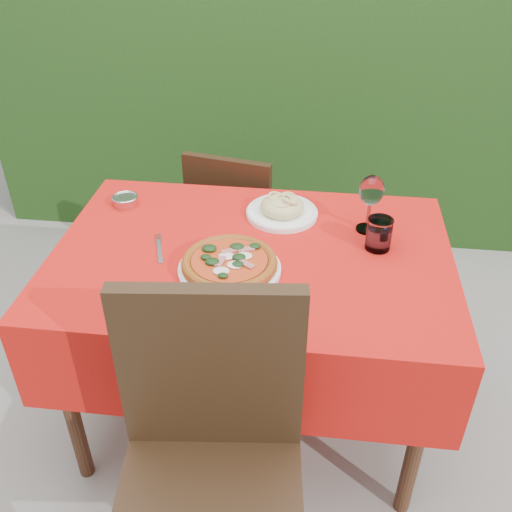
# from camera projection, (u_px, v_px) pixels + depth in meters

# --- Properties ---
(ground) EXTENTS (60.00, 60.00, 0.00)m
(ground) POSITION_uv_depth(u_px,v_px,m) (253.00, 410.00, 2.22)
(ground) COLOR slate
(ground) RESTS_ON ground
(hedge) EXTENTS (3.20, 0.55, 1.78)m
(hedge) POSITION_uv_depth(u_px,v_px,m) (290.00, 60.00, 2.97)
(hedge) COLOR black
(hedge) RESTS_ON ground
(dining_table) EXTENTS (1.26, 0.86, 0.75)m
(dining_table) POSITION_uv_depth(u_px,v_px,m) (252.00, 290.00, 1.89)
(dining_table) COLOR #472717
(dining_table) RESTS_ON ground
(chair_near) EXTENTS (0.50, 0.50, 1.00)m
(chair_near) POSITION_uv_depth(u_px,v_px,m) (210.00, 455.00, 1.38)
(chair_near) COLOR black
(chair_near) RESTS_ON ground
(chair_far) EXTENTS (0.43, 0.43, 0.81)m
(chair_far) POSITION_uv_depth(u_px,v_px,m) (236.00, 224.00, 2.48)
(chair_far) COLOR black
(chair_far) RESTS_ON ground
(pizza_plate) EXTENTS (0.31, 0.31, 0.06)m
(pizza_plate) POSITION_uv_depth(u_px,v_px,m) (229.00, 265.00, 1.70)
(pizza_plate) COLOR white
(pizza_plate) RESTS_ON dining_table
(pasta_plate) EXTENTS (0.25, 0.25, 0.07)m
(pasta_plate) POSITION_uv_depth(u_px,v_px,m) (282.00, 209.00, 1.97)
(pasta_plate) COLOR white
(pasta_plate) RESTS_ON dining_table
(water_glass) EXTENTS (0.08, 0.08, 0.11)m
(water_glass) POSITION_uv_depth(u_px,v_px,m) (379.00, 235.00, 1.79)
(water_glass) COLOR silver
(water_glass) RESTS_ON dining_table
(wine_glass) EXTENTS (0.08, 0.08, 0.20)m
(wine_glass) POSITION_uv_depth(u_px,v_px,m) (371.00, 193.00, 1.83)
(wine_glass) COLOR silver
(wine_glass) RESTS_ON dining_table
(fork) EXTENTS (0.08, 0.18, 0.00)m
(fork) POSITION_uv_depth(u_px,v_px,m) (160.00, 251.00, 1.80)
(fork) COLOR silver
(fork) RESTS_ON dining_table
(steel_ramekin) EXTENTS (0.08, 0.08, 0.03)m
(steel_ramekin) POSITION_uv_depth(u_px,v_px,m) (126.00, 201.00, 2.04)
(steel_ramekin) COLOR silver
(steel_ramekin) RESTS_ON dining_table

